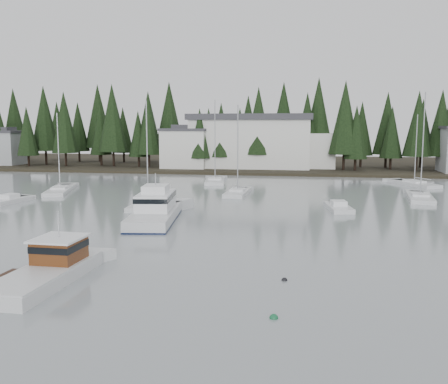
{
  "coord_description": "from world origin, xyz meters",
  "views": [
    {
      "loc": [
        6.99,
        -19.96,
        9.03
      ],
      "look_at": [
        -1.33,
        28.4,
        2.5
      ],
      "focal_mm": 40.0,
      "sensor_mm": 36.0,
      "label": 1
    }
  ],
  "objects_px": {
    "house_west": "(185,147)",
    "lobster_boat_brown": "(47,273)",
    "sailboat_8": "(238,194)",
    "runabout_1": "(339,209)",
    "harbor_inn": "(261,142)",
    "runabout_0": "(10,201)",
    "sailboat_4": "(414,185)",
    "sailboat_7": "(420,199)",
    "sailboat_5": "(148,205)",
    "sailboat_2": "(60,191)",
    "sailboat_6": "(215,182)",
    "house_far_west": "(4,147)",
    "cabin_cruiser_center": "(155,213)"
  },
  "relations": [
    {
      "from": "harbor_inn",
      "to": "sailboat_2",
      "type": "height_order",
      "value": "harbor_inn"
    },
    {
      "from": "sailboat_8",
      "to": "house_far_west",
      "type": "bearing_deg",
      "value": 59.4
    },
    {
      "from": "sailboat_4",
      "to": "sailboat_5",
      "type": "distance_m",
      "value": 42.39
    },
    {
      "from": "sailboat_4",
      "to": "sailboat_5",
      "type": "xyz_separation_m",
      "value": [
        -33.93,
        -25.41,
        0.01
      ]
    },
    {
      "from": "lobster_boat_brown",
      "to": "sailboat_8",
      "type": "distance_m",
      "value": 39.2
    },
    {
      "from": "lobster_boat_brown",
      "to": "sailboat_6",
      "type": "bearing_deg",
      "value": 1.01
    },
    {
      "from": "cabin_cruiser_center",
      "to": "sailboat_7",
      "type": "relative_size",
      "value": 0.92
    },
    {
      "from": "sailboat_2",
      "to": "sailboat_7",
      "type": "height_order",
      "value": "sailboat_7"
    },
    {
      "from": "sailboat_7",
      "to": "runabout_0",
      "type": "distance_m",
      "value": 49.77
    },
    {
      "from": "runabout_1",
      "to": "sailboat_8",
      "type": "bearing_deg",
      "value": 41.06
    },
    {
      "from": "runabout_0",
      "to": "sailboat_2",
      "type": "bearing_deg",
      "value": 1.42
    },
    {
      "from": "sailboat_2",
      "to": "house_far_west",
      "type": "bearing_deg",
      "value": 23.78
    },
    {
      "from": "house_west",
      "to": "sailboat_6",
      "type": "bearing_deg",
      "value": -64.06
    },
    {
      "from": "runabout_0",
      "to": "sailboat_4",
      "type": "bearing_deg",
      "value": -55.23
    },
    {
      "from": "sailboat_4",
      "to": "sailboat_7",
      "type": "height_order",
      "value": "sailboat_7"
    },
    {
      "from": "house_west",
      "to": "cabin_cruiser_center",
      "type": "distance_m",
      "value": 54.89
    },
    {
      "from": "sailboat_4",
      "to": "runabout_0",
      "type": "height_order",
      "value": "sailboat_4"
    },
    {
      "from": "sailboat_2",
      "to": "sailboat_5",
      "type": "relative_size",
      "value": 0.92
    },
    {
      "from": "house_west",
      "to": "sailboat_2",
      "type": "xyz_separation_m",
      "value": [
        -8.87,
        -35.6,
        -4.6
      ]
    },
    {
      "from": "sailboat_2",
      "to": "harbor_inn",
      "type": "bearing_deg",
      "value": -49.16
    },
    {
      "from": "harbor_inn",
      "to": "runabout_0",
      "type": "height_order",
      "value": "harbor_inn"
    },
    {
      "from": "harbor_inn",
      "to": "runabout_1",
      "type": "height_order",
      "value": "harbor_inn"
    },
    {
      "from": "house_west",
      "to": "cabin_cruiser_center",
      "type": "xyz_separation_m",
      "value": [
        10.53,
        -53.73,
        -3.87
      ]
    },
    {
      "from": "sailboat_7",
      "to": "sailboat_8",
      "type": "xyz_separation_m",
      "value": [
        -22.92,
        0.61,
        -0.0
      ]
    },
    {
      "from": "house_west",
      "to": "sailboat_2",
      "type": "distance_m",
      "value": 36.98
    },
    {
      "from": "sailboat_5",
      "to": "runabout_0",
      "type": "xyz_separation_m",
      "value": [
        -16.85,
        -0.76,
        0.07
      ]
    },
    {
      "from": "sailboat_8",
      "to": "sailboat_7",
      "type": "bearing_deg",
      "value": -90.09
    },
    {
      "from": "sailboat_2",
      "to": "sailboat_8",
      "type": "relative_size",
      "value": 0.92
    },
    {
      "from": "harbor_inn",
      "to": "runabout_1",
      "type": "distance_m",
      "value": 49.97
    },
    {
      "from": "cabin_cruiser_center",
      "to": "sailboat_6",
      "type": "xyz_separation_m",
      "value": [
        -0.47,
        33.05,
        -0.72
      ]
    },
    {
      "from": "sailboat_2",
      "to": "runabout_0",
      "type": "height_order",
      "value": "sailboat_2"
    },
    {
      "from": "house_far_west",
      "to": "runabout_1",
      "type": "height_order",
      "value": "house_far_west"
    },
    {
      "from": "lobster_boat_brown",
      "to": "sailboat_2",
      "type": "xyz_separation_m",
      "value": [
        -18.85,
        37.28,
        -0.46
      ]
    },
    {
      "from": "house_far_west",
      "to": "runabout_1",
      "type": "distance_m",
      "value": 84.33
    },
    {
      "from": "sailboat_2",
      "to": "sailboat_5",
      "type": "height_order",
      "value": "sailboat_5"
    },
    {
      "from": "house_west",
      "to": "runabout_1",
      "type": "xyz_separation_m",
      "value": [
        28.2,
        -44.54,
        -4.52
      ]
    },
    {
      "from": "house_far_west",
      "to": "cabin_cruiser_center",
      "type": "height_order",
      "value": "house_far_west"
    },
    {
      "from": "cabin_cruiser_center",
      "to": "runabout_1",
      "type": "relative_size",
      "value": 2.11
    },
    {
      "from": "sailboat_4",
      "to": "sailboat_7",
      "type": "distance_m",
      "value": 15.32
    },
    {
      "from": "sailboat_4",
      "to": "sailboat_7",
      "type": "xyz_separation_m",
      "value": [
        -2.25,
        -15.16,
        0.02
      ]
    },
    {
      "from": "house_west",
      "to": "harbor_inn",
      "type": "xyz_separation_m",
      "value": [
        15.04,
        3.34,
        1.12
      ]
    },
    {
      "from": "harbor_inn",
      "to": "sailboat_8",
      "type": "relative_size",
      "value": 2.4
    },
    {
      "from": "sailboat_7",
      "to": "sailboat_8",
      "type": "relative_size",
      "value": 1.11
    },
    {
      "from": "house_west",
      "to": "sailboat_4",
      "type": "distance_m",
      "value": 45.5
    },
    {
      "from": "house_west",
      "to": "lobster_boat_brown",
      "type": "relative_size",
      "value": 1.05
    },
    {
      "from": "sailboat_7",
      "to": "runabout_1",
      "type": "bearing_deg",
      "value": 140.14
    },
    {
      "from": "lobster_boat_brown",
      "to": "sailboat_2",
      "type": "bearing_deg",
      "value": 27.93
    },
    {
      "from": "runabout_1",
      "to": "runabout_0",
      "type": "bearing_deg",
      "value": 82.65
    },
    {
      "from": "house_west",
      "to": "sailboat_2",
      "type": "bearing_deg",
      "value": -104.0
    },
    {
      "from": "sailboat_8",
      "to": "runabout_1",
      "type": "xyz_separation_m",
      "value": [
        12.54,
        -10.45,
        0.06
      ]
    }
  ]
}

